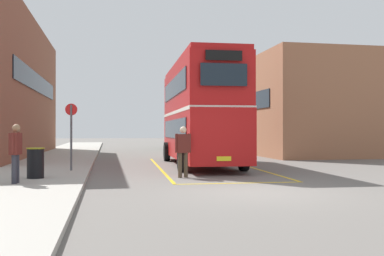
{
  "coord_description": "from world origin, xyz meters",
  "views": [
    {
      "loc": [
        -3.84,
        -11.06,
        1.63
      ],
      "look_at": [
        0.71,
        12.73,
        1.76
      ],
      "focal_mm": 41.35,
      "sensor_mm": 36.0,
      "label": 1
    }
  ],
  "objects_px": {
    "litter_bin": "(36,163)",
    "bus_stop_sign": "(71,130)",
    "double_decker_bus": "(200,111)",
    "single_deck_bus": "(190,130)",
    "pedestrian_boarding": "(183,148)",
    "pedestrian_waiting_near": "(16,149)"
  },
  "relations": [
    {
      "from": "pedestrian_waiting_near",
      "to": "litter_bin",
      "type": "relative_size",
      "value": 1.75
    },
    {
      "from": "double_decker_bus",
      "to": "litter_bin",
      "type": "distance_m",
      "value": 8.79
    },
    {
      "from": "litter_bin",
      "to": "pedestrian_boarding",
      "type": "bearing_deg",
      "value": 7.02
    },
    {
      "from": "double_decker_bus",
      "to": "bus_stop_sign",
      "type": "relative_size",
      "value": 4.09
    },
    {
      "from": "double_decker_bus",
      "to": "bus_stop_sign",
      "type": "distance_m",
      "value": 6.44
    },
    {
      "from": "pedestrian_boarding",
      "to": "bus_stop_sign",
      "type": "xyz_separation_m",
      "value": [
        -3.88,
        1.95,
        0.62
      ]
    },
    {
      "from": "pedestrian_waiting_near",
      "to": "bus_stop_sign",
      "type": "bearing_deg",
      "value": 72.68
    },
    {
      "from": "pedestrian_waiting_near",
      "to": "bus_stop_sign",
      "type": "relative_size",
      "value": 0.67
    },
    {
      "from": "pedestrian_boarding",
      "to": "bus_stop_sign",
      "type": "height_order",
      "value": "bus_stop_sign"
    },
    {
      "from": "pedestrian_boarding",
      "to": "bus_stop_sign",
      "type": "relative_size",
      "value": 0.71
    },
    {
      "from": "bus_stop_sign",
      "to": "litter_bin",
      "type": "bearing_deg",
      "value": -109.04
    },
    {
      "from": "single_deck_bus",
      "to": "litter_bin",
      "type": "relative_size",
      "value": 9.03
    },
    {
      "from": "pedestrian_boarding",
      "to": "litter_bin",
      "type": "relative_size",
      "value": 1.85
    },
    {
      "from": "single_deck_bus",
      "to": "bus_stop_sign",
      "type": "relative_size",
      "value": 3.46
    },
    {
      "from": "pedestrian_waiting_near",
      "to": "single_deck_bus",
      "type": "bearing_deg",
      "value": 69.11
    },
    {
      "from": "double_decker_bus",
      "to": "pedestrian_waiting_near",
      "type": "xyz_separation_m",
      "value": [
        -6.75,
        -7.02,
        -1.41
      ]
    },
    {
      "from": "single_deck_bus",
      "to": "pedestrian_waiting_near",
      "type": "bearing_deg",
      "value": -110.89
    },
    {
      "from": "double_decker_bus",
      "to": "litter_bin",
      "type": "relative_size",
      "value": 10.68
    },
    {
      "from": "litter_bin",
      "to": "bus_stop_sign",
      "type": "height_order",
      "value": "bus_stop_sign"
    },
    {
      "from": "single_deck_bus",
      "to": "pedestrian_waiting_near",
      "type": "xyz_separation_m",
      "value": [
        -9.73,
        -25.5,
        -0.54
      ]
    },
    {
      "from": "single_deck_bus",
      "to": "bus_stop_sign",
      "type": "height_order",
      "value": "single_deck_bus"
    },
    {
      "from": "pedestrian_boarding",
      "to": "single_deck_bus",
      "type": "bearing_deg",
      "value": 78.87
    }
  ]
}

